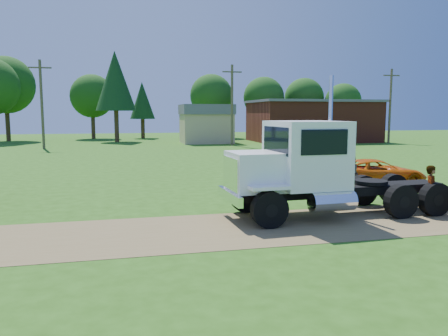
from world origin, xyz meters
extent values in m
plane|color=#285412|center=(0.00, 0.00, 0.00)|extent=(140.00, 140.00, 0.00)
cube|color=brown|center=(0.00, 0.00, 0.01)|extent=(120.00, 4.20, 0.01)
cube|color=black|center=(1.41, 1.15, 0.86)|extent=(8.13, 1.38, 0.32)
cylinder|color=black|center=(-1.66, -0.14, 0.59)|extent=(1.20, 0.43, 1.19)
cylinder|color=black|center=(-1.66, -0.14, 0.59)|extent=(0.43, 0.42, 0.42)
cylinder|color=black|center=(-1.76, 2.16, 0.59)|extent=(1.20, 0.43, 1.19)
cylinder|color=black|center=(-1.76, 2.16, 0.59)|extent=(0.43, 0.42, 0.42)
cylinder|color=black|center=(3.19, 0.07, 0.59)|extent=(1.20, 0.43, 1.19)
cylinder|color=black|center=(3.19, 0.07, 0.59)|extent=(0.43, 0.42, 0.42)
cylinder|color=black|center=(3.09, 2.38, 0.59)|extent=(1.20, 0.43, 1.19)
cylinder|color=black|center=(3.09, 2.38, 0.59)|extent=(0.43, 0.42, 0.42)
cylinder|color=black|center=(4.59, 0.13, 0.59)|extent=(1.20, 0.43, 1.19)
cylinder|color=black|center=(4.59, 0.13, 0.59)|extent=(0.43, 0.42, 0.42)
cylinder|color=black|center=(4.49, 2.44, 0.59)|extent=(1.20, 0.43, 1.19)
cylinder|color=black|center=(4.49, 2.44, 0.59)|extent=(0.43, 0.42, 0.42)
cube|color=white|center=(-1.66, 1.01, 1.67)|extent=(2.02, 1.92, 1.29)
cube|color=white|center=(-2.63, 0.97, 1.62)|extent=(0.16, 1.62, 1.08)
cube|color=white|center=(-2.68, 0.97, 0.86)|extent=(0.27, 2.49, 0.32)
cube|color=white|center=(0.07, 1.09, 2.21)|extent=(2.38, 2.68, 2.26)
cube|color=black|center=(-1.04, 1.04, 2.70)|extent=(0.15, 2.16, 0.92)
cube|color=black|center=(0.12, -0.21, 2.70)|extent=(1.62, 0.11, 0.81)
cube|color=black|center=(0.01, 2.39, 2.70)|extent=(1.62, 0.11, 0.81)
cube|color=white|center=(-1.66, -0.14, 1.29)|extent=(1.31, 0.54, 0.11)
cube|color=white|center=(-1.76, 2.16, 1.29)|extent=(1.31, 0.54, 0.11)
cylinder|color=white|center=(0.50, -0.13, 0.75)|extent=(1.54, 0.71, 0.65)
cylinder|color=white|center=(1.28, 1.74, 2.48)|extent=(0.16, 0.16, 4.96)
cylinder|color=black|center=(2.71, 1.20, 1.11)|extent=(1.24, 1.24, 0.13)
imported|color=#DA5E0A|center=(6.10, 6.24, 0.68)|extent=(5.01, 2.57, 1.35)
imported|color=#999999|center=(4.53, 0.28, 0.89)|extent=(0.72, 0.78, 1.78)
imported|color=#999999|center=(4.20, 5.29, 0.85)|extent=(0.99, 0.88, 1.69)
cube|color=maroon|center=(18.00, 40.00, 2.50)|extent=(15.00, 10.00, 5.00)
cube|color=#5D5E63|center=(18.00, 40.00, 5.15)|extent=(15.40, 10.40, 0.30)
cube|color=tan|center=(4.00, 40.00, 1.80)|extent=(6.00, 5.00, 3.60)
cube|color=#5D5E63|center=(4.00, 40.00, 4.10)|extent=(6.20, 5.40, 1.20)
cylinder|color=brown|center=(-14.00, 35.00, 4.50)|extent=(0.28, 0.28, 9.00)
cube|color=brown|center=(-14.00, 35.00, 8.20)|extent=(2.20, 0.14, 0.14)
cylinder|color=brown|center=(6.00, 35.00, 4.50)|extent=(0.28, 0.28, 9.00)
cube|color=brown|center=(6.00, 35.00, 8.20)|extent=(2.20, 0.14, 0.14)
cylinder|color=brown|center=(26.00, 35.00, 4.50)|extent=(0.28, 0.28, 9.00)
cube|color=brown|center=(26.00, 35.00, 8.20)|extent=(2.20, 0.14, 0.14)
cylinder|color=#311D14|center=(-20.72, 49.61, 1.97)|extent=(0.56, 0.56, 3.93)
sphere|color=#174912|center=(-20.72, 49.61, 7.30)|extent=(7.42, 7.42, 7.42)
cylinder|color=#311D14|center=(-10.15, 53.03, 1.64)|extent=(0.56, 0.56, 3.28)
sphere|color=#174912|center=(-10.15, 53.03, 6.10)|extent=(6.19, 6.19, 6.19)
cylinder|color=#311D14|center=(-3.12, 52.25, 1.44)|extent=(0.56, 0.56, 2.87)
cone|color=black|center=(-3.12, 52.25, 5.50)|extent=(3.61, 3.61, 5.34)
cylinder|color=#311D14|center=(6.98, 51.51, 1.68)|extent=(0.56, 0.56, 3.37)
sphere|color=#174912|center=(6.98, 51.51, 6.25)|extent=(6.35, 6.35, 6.35)
cylinder|color=#311D14|center=(14.79, 50.33, 1.62)|extent=(0.56, 0.56, 3.24)
sphere|color=#174912|center=(14.79, 50.33, 6.02)|extent=(6.11, 6.11, 6.11)
cylinder|color=#311D14|center=(26.88, 48.47, 1.46)|extent=(0.56, 0.56, 2.92)
sphere|color=#174912|center=(26.88, 48.47, 5.42)|extent=(5.50, 5.50, 5.50)
cylinder|color=#311D14|center=(-6.77, 44.75, 2.01)|extent=(0.56, 0.56, 4.03)
cone|color=black|center=(-6.77, 44.75, 7.71)|extent=(5.06, 5.06, 7.48)
cylinder|color=#311D14|center=(21.85, 51.55, 1.63)|extent=(0.56, 0.56, 3.26)
sphere|color=#174912|center=(21.85, 51.55, 6.05)|extent=(6.15, 6.15, 6.15)
camera|label=1|loc=(-6.12, -12.92, 3.60)|focal=35.00mm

